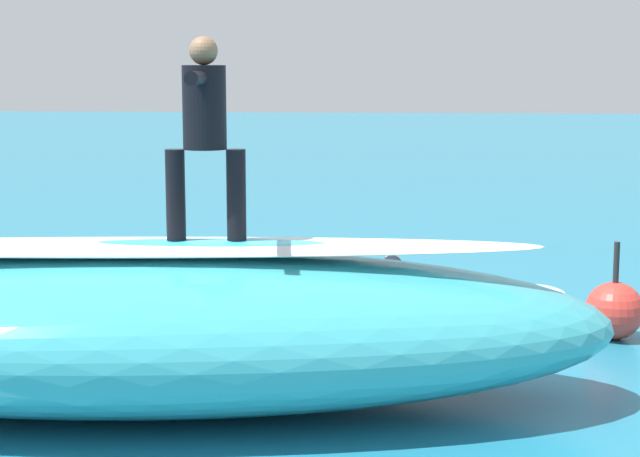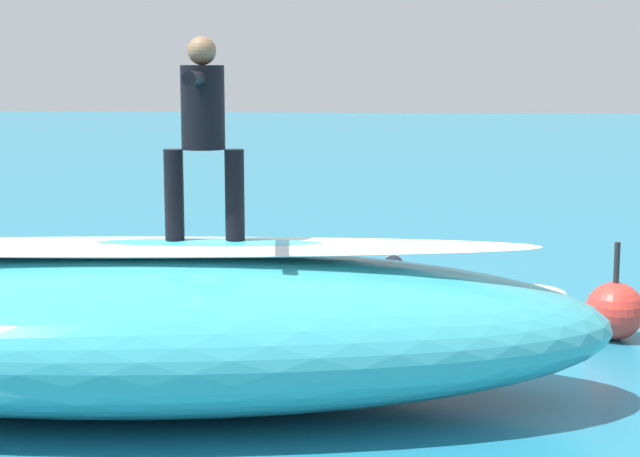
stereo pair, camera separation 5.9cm
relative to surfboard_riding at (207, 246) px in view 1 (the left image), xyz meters
name	(u,v)px [view 1 (the left image)]	position (x,y,z in m)	size (l,w,h in m)	color
ground_plane	(277,322)	(-0.13, -2.82, -1.32)	(120.00, 120.00, 0.00)	teal
wave_crest	(137,329)	(0.57, 0.07, -0.68)	(7.75, 2.61, 1.27)	teal
wave_foam_lip	(135,247)	(0.57, 0.07, -0.01)	(6.59, 0.91, 0.08)	white
surfboard_riding	(207,246)	(0.00, 0.00, 0.00)	(2.26, 0.45, 0.10)	#33B2D1
surfer_riding	(205,123)	(0.00, 0.00, 0.99)	(0.64, 1.53, 1.61)	black
surfboard_paddling	(392,285)	(-1.31, -4.67, -1.27)	(2.11, 0.48, 0.10)	yellow
surfer_paddling	(392,274)	(-1.31, -4.55, -1.10)	(0.35, 1.58, 0.28)	black
buoy_marker	(614,310)	(-3.66, -2.49, -1.02)	(0.59, 0.59, 1.01)	red
foam_patch_near	(532,292)	(-3.02, -4.46, -1.27)	(0.97, 0.81, 0.09)	white
foam_patch_mid	(80,285)	(2.56, -4.10, -1.23)	(0.81, 0.64, 0.17)	white
foam_patch_far	(470,307)	(-2.24, -3.43, -1.24)	(1.09, 1.04, 0.15)	white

